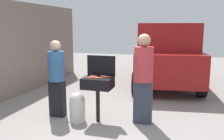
# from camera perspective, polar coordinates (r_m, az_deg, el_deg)

# --- Properties ---
(ground_plane) EXTENTS (24.00, 24.00, 0.00)m
(ground_plane) POSITION_cam_1_polar(r_m,az_deg,el_deg) (4.99, -3.03, -12.81)
(ground_plane) COLOR gray
(house_wall_side) EXTENTS (0.24, 8.00, 2.62)m
(house_wall_side) POSITION_cam_1_polar(r_m,az_deg,el_deg) (7.06, -24.12, 4.11)
(house_wall_side) COLOR slate
(house_wall_side) RESTS_ON ground
(bbq_grill) EXTENTS (0.60, 0.44, 0.92)m
(bbq_grill) POSITION_cam_1_polar(r_m,az_deg,el_deg) (4.99, -3.32, -3.38)
(bbq_grill) COLOR black
(bbq_grill) RESTS_ON ground
(grill_lid_open) EXTENTS (0.60, 0.05, 0.42)m
(grill_lid_open) POSITION_cam_1_polar(r_m,az_deg,el_deg) (5.12, -2.53, 1.02)
(grill_lid_open) COLOR black
(grill_lid_open) RESTS_ON bbq_grill
(hot_dog_0) EXTENTS (0.13, 0.03, 0.03)m
(hot_dog_0) POSITION_cam_1_polar(r_m,az_deg,el_deg) (5.08, -4.38, -1.34)
(hot_dog_0) COLOR #B74C33
(hot_dog_0) RESTS_ON bbq_grill
(hot_dog_1) EXTENTS (0.13, 0.04, 0.03)m
(hot_dog_1) POSITION_cam_1_polar(r_m,az_deg,el_deg) (4.86, -3.40, -1.87)
(hot_dog_1) COLOR #C6593D
(hot_dog_1) RESTS_ON bbq_grill
(hot_dog_2) EXTENTS (0.13, 0.04, 0.03)m
(hot_dog_2) POSITION_cam_1_polar(r_m,az_deg,el_deg) (4.98, -0.98, -1.56)
(hot_dog_2) COLOR #AD4228
(hot_dog_2) RESTS_ON bbq_grill
(hot_dog_3) EXTENTS (0.13, 0.04, 0.03)m
(hot_dog_3) POSITION_cam_1_polar(r_m,az_deg,el_deg) (4.87, -2.99, -1.83)
(hot_dog_3) COLOR #B74C33
(hot_dog_3) RESTS_ON bbq_grill
(hot_dog_4) EXTENTS (0.13, 0.03, 0.03)m
(hot_dog_4) POSITION_cam_1_polar(r_m,az_deg,el_deg) (4.89, -5.50, -1.82)
(hot_dog_4) COLOR #C6593D
(hot_dog_4) RESTS_ON bbq_grill
(hot_dog_5) EXTENTS (0.13, 0.04, 0.03)m
(hot_dog_5) POSITION_cam_1_polar(r_m,az_deg,el_deg) (4.95, -4.17, -1.65)
(hot_dog_5) COLOR #B74C33
(hot_dog_5) RESTS_ON bbq_grill
(hot_dog_6) EXTENTS (0.13, 0.03, 0.03)m
(hot_dog_6) POSITION_cam_1_polar(r_m,az_deg,el_deg) (5.03, -4.20, -1.46)
(hot_dog_6) COLOR #C6593D
(hot_dog_6) RESTS_ON bbq_grill
(hot_dog_7) EXTENTS (0.13, 0.03, 0.03)m
(hot_dog_7) POSITION_cam_1_polar(r_m,az_deg,el_deg) (5.04, -1.98, -1.40)
(hot_dog_7) COLOR #C6593D
(hot_dog_7) RESTS_ON bbq_grill
(hot_dog_8) EXTENTS (0.13, 0.04, 0.03)m
(hot_dog_8) POSITION_cam_1_polar(r_m,az_deg,el_deg) (4.94, -4.78, -1.68)
(hot_dog_8) COLOR #B74C33
(hot_dog_8) RESTS_ON bbq_grill
(hot_dog_9) EXTENTS (0.13, 0.03, 0.03)m
(hot_dog_9) POSITION_cam_1_polar(r_m,az_deg,el_deg) (4.92, -1.55, -1.71)
(hot_dog_9) COLOR #AD4228
(hot_dog_9) RESTS_ON bbq_grill
(hot_dog_10) EXTENTS (0.13, 0.03, 0.03)m
(hot_dog_10) POSITION_cam_1_polar(r_m,az_deg,el_deg) (4.97, -1.86, -1.58)
(hot_dog_10) COLOR #C6593D
(hot_dog_10) RESTS_ON bbq_grill
(propane_tank) EXTENTS (0.32, 0.32, 0.62)m
(propane_tank) POSITION_cam_1_polar(r_m,az_deg,el_deg) (5.16, -8.04, -8.30)
(propane_tank) COLOR silver
(propane_tank) RESTS_ON ground
(person_left) EXTENTS (0.35, 0.35, 1.65)m
(person_left) POSITION_cam_1_polar(r_m,az_deg,el_deg) (5.38, -12.71, -1.33)
(person_left) COLOR black
(person_left) RESTS_ON ground
(person_right) EXTENTS (0.38, 0.38, 1.80)m
(person_right) POSITION_cam_1_polar(r_m,az_deg,el_deg) (4.91, 7.30, -1.32)
(person_right) COLOR #333847
(person_right) RESTS_ON ground
(parked_minivan) EXTENTS (2.54, 4.63, 2.02)m
(parked_minivan) POSITION_cam_1_polar(r_m,az_deg,el_deg) (8.45, 12.30, 3.72)
(parked_minivan) COLOR maroon
(parked_minivan) RESTS_ON ground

